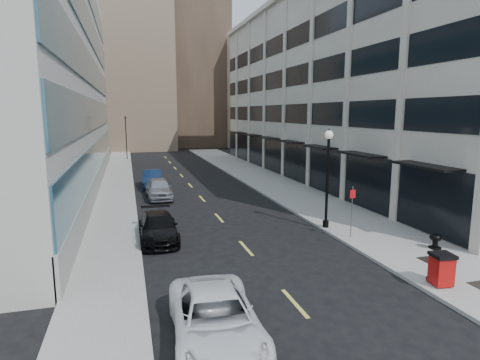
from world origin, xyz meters
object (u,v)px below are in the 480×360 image
car_black_pickup (158,227)px  car_blue_sedan (152,179)px  sign_post (352,205)px  car_white_van (216,319)px  lamppost (328,170)px  urn_planter (435,240)px  trash_bin (442,268)px  traffic_signal (125,119)px  car_silver_sedan (159,188)px

car_black_pickup → car_blue_sedan: bearing=88.4°
sign_post → car_black_pickup: bearing=164.5°
car_white_van → lamppost: size_ratio=0.95×
car_black_pickup → urn_planter: bearing=-22.4°
trash_bin → car_white_van: bearing=-164.5°
lamppost → traffic_signal: bearing=105.8°
car_black_pickup → sign_post: size_ratio=1.76×
lamppost → sign_post: 2.63m
car_silver_sedan → car_blue_sedan: car_silver_sedan is taller
car_black_pickup → urn_planter: 13.78m
lamppost → urn_planter: 6.46m
car_black_pickup → car_blue_sedan: (0.66, 15.52, 0.07)m
lamppost → sign_post: bearing=-79.8°
car_blue_sedan → lamppost: 18.57m
traffic_signal → car_silver_sedan: 27.54m
car_blue_sedan → lamppost: size_ratio=0.83×
lamppost → urn_planter: bearing=-55.3°
sign_post → urn_planter: 4.18m
trash_bin → car_black_pickup: bearing=145.4°
sign_post → traffic_signal: bearing=105.8°
lamppost → urn_planter: lamppost is taller
trash_bin → urn_planter: size_ratio=1.65×
traffic_signal → urn_planter: size_ratio=9.22×
car_white_van → car_black_pickup: size_ratio=1.12×
car_white_van → car_black_pickup: car_white_van is taller
car_black_pickup → urn_planter: (12.65, -5.45, -0.08)m
car_white_van → car_silver_sedan: size_ratio=1.14×
car_white_van → lamppost: bearing=51.5°
car_white_van → car_black_pickup: bearing=98.2°
car_blue_sedan → urn_planter: car_blue_sedan is taller
traffic_signal → car_white_van: 47.97m
car_black_pickup → trash_bin: 13.28m
car_blue_sedan → urn_planter: 24.16m
trash_bin → urn_planter: (2.82, 3.48, -0.21)m
car_black_pickup → trash_bin: bearing=-41.4°
trash_bin → lamppost: lamppost is taller
car_blue_sedan → trash_bin: 26.11m
traffic_signal → lamppost: bearing=-74.2°
car_blue_sedan → car_black_pickup: bearing=-88.8°
trash_bin → sign_post: size_ratio=0.46×
traffic_signal → car_white_van: bearing=-87.2°
trash_bin → car_silver_sedan: bearing=122.5°
car_blue_sedan → lamppost: (8.69, -16.20, 2.68)m
car_black_pickup → urn_planter: car_black_pickup is taller
traffic_signal → lamppost: traffic_signal is taller
traffic_signal → sign_post: (11.17, -40.23, -3.85)m
car_black_pickup → trash_bin: (9.83, -8.93, 0.13)m
trash_bin → sign_post: 6.28m
car_silver_sedan → urn_planter: (11.80, -15.94, -0.19)m
car_silver_sedan → sign_post: sign_post is taller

